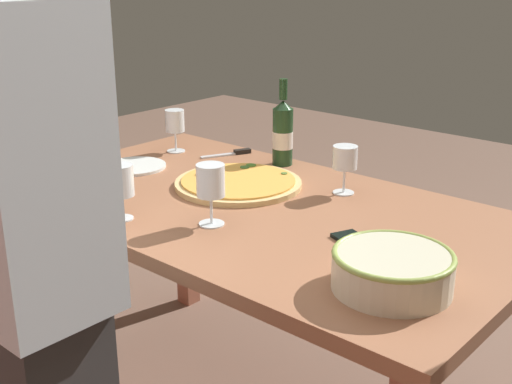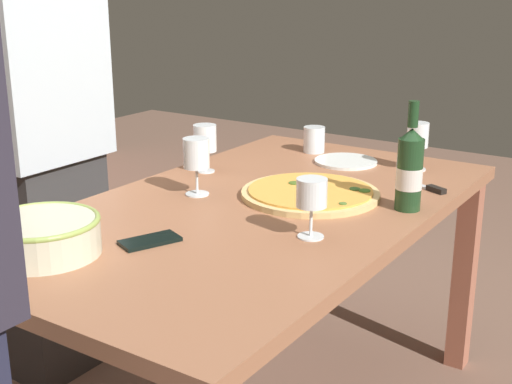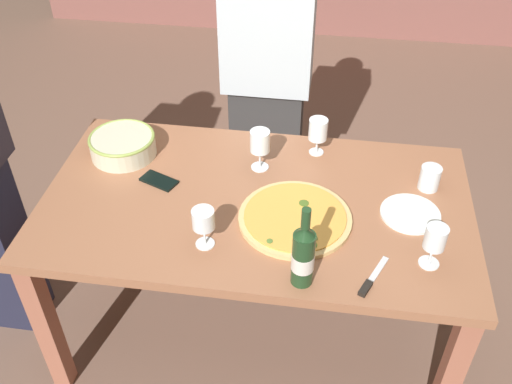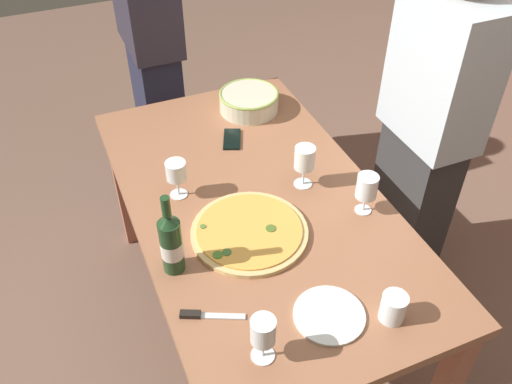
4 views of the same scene
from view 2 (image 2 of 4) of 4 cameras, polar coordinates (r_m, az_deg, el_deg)
dining_table at (r=2.02m, az=0.00°, el=-3.57°), size 1.60×0.90×0.75m
pizza at (r=2.06m, az=4.45°, el=-0.08°), size 0.41×0.41×0.03m
serving_bowl at (r=1.70m, az=-16.98°, el=-3.35°), size 0.27×0.27×0.09m
wine_bottle at (r=1.96m, az=12.41°, el=1.85°), size 0.07×0.07×0.30m
wine_glass_near_pizza at (r=2.31m, az=-4.18°, el=4.31°), size 0.08×0.08×0.16m
wine_glass_by_bottle at (r=2.38m, az=13.03°, el=4.42°), size 0.07×0.07×0.16m
wine_glass_far_left at (r=2.06m, az=-4.88°, el=2.93°), size 0.08×0.08×0.17m
wine_glass_far_right at (r=1.71m, az=4.55°, el=-0.33°), size 0.08×0.08×0.15m
cup_amber at (r=2.59m, az=4.76°, el=4.28°), size 0.08×0.08×0.09m
side_plate at (r=2.46m, az=7.24°, el=2.50°), size 0.22×0.22×0.01m
cell_phone at (r=1.73m, az=-8.64°, el=-3.95°), size 0.16×0.12×0.01m
pizza_knife at (r=2.20m, az=13.74°, el=0.40°), size 0.10×0.19×0.02m
person_host at (r=2.45m, az=-16.66°, el=3.06°), size 0.41×0.24×1.59m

